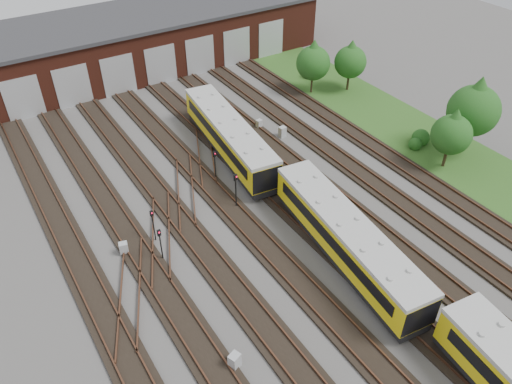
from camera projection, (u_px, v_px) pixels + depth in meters
ground at (330, 279)px, 33.94m from camera, size 120.00×120.00×0.00m
track_network at (323, 274)px, 34.19m from camera, size 30.40×70.00×0.33m
maintenance_shed at (115, 45)px, 58.51m from camera, size 51.00×12.50×6.35m
grass_verge at (416, 135)px, 48.67m from camera, size 8.00×55.00×0.05m
metro_train at (346, 239)px, 34.26m from camera, size 4.52×47.43×3.14m
signal_mast_0 at (153, 222)px, 35.91m from camera, size 0.23×0.22×2.78m
signal_mast_1 at (160, 241)px, 34.27m from camera, size 0.25×0.24×2.82m
signal_mast_2 at (215, 162)px, 41.82m from camera, size 0.26×0.25×2.85m
signal_mast_3 at (236, 187)px, 38.73m from camera, size 0.31×0.29×3.22m
relay_cabinet_1 at (124, 248)px, 35.57m from camera, size 0.72×0.65×1.00m
relay_cabinet_2 at (235, 361)px, 28.34m from camera, size 0.79×0.73×1.07m
relay_cabinet_3 at (282, 132)px, 48.17m from camera, size 0.69×0.59×1.07m
relay_cabinet_4 at (259, 124)px, 49.51m from camera, size 0.63×0.56×0.92m
tree_0 at (313, 59)px, 53.54m from camera, size 3.68×3.68×6.10m
tree_1 at (351, 58)px, 54.19m from camera, size 3.51×3.51×5.81m
tree_2 at (475, 105)px, 43.43m from camera, size 4.55×4.55×7.55m
tree_3 at (453, 130)px, 42.28m from camera, size 3.48×3.48×5.76m
bush_0 at (415, 143)px, 46.49m from camera, size 1.23×1.23×1.23m
bush_1 at (421, 136)px, 47.07m from camera, size 1.67×1.67×1.67m
bush_2 at (310, 72)px, 58.58m from camera, size 1.41×1.41×1.41m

